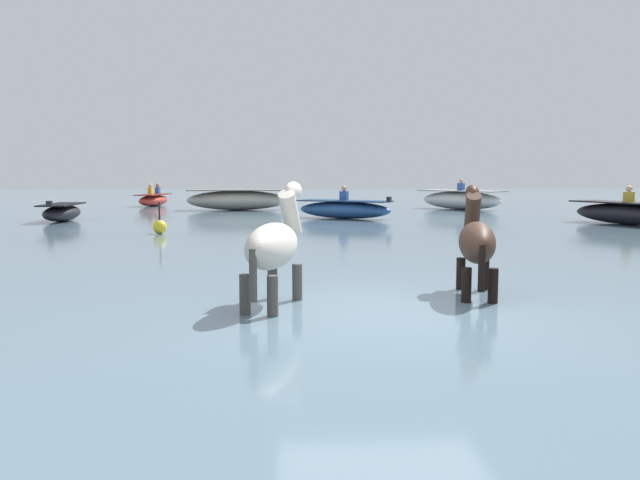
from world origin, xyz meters
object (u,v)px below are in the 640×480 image
Objects in this scene: horse_lead_dark_bay at (476,245)px; channel_buoy at (160,227)px; boat_mid_channel at (345,209)px; boat_far_offshore at (461,200)px; boat_near_starboard at (237,200)px; boat_far_inshore at (153,200)px; boat_mid_outer at (62,212)px; horse_trailing_pinto at (274,249)px; boat_distant_west at (629,213)px.

channel_buoy is (-5.46, 8.29, -0.44)m from horse_lead_dark_bay.
boat_mid_channel is 7.23m from channel_buoy.
boat_far_offshore is 1.13× the size of boat_mid_channel.
channel_buoy is (-1.14, -10.31, -0.23)m from boat_near_starboard.
boat_far_inshore is (-13.30, 3.42, -0.11)m from boat_far_offshore.
channel_buoy is at bearing -96.32° from boat_near_starboard.
horse_lead_dark_bay is at bearing -53.76° from boat_mid_outer.
boat_far_offshore is (7.38, 19.14, -0.25)m from horse_trailing_pinto.
boat_near_starboard is 1.24× the size of boat_mid_channel.
horse_trailing_pinto is at bearing -62.65° from boat_mid_outer.
boat_mid_channel is at bearing 159.71° from boat_distant_west.
horse_trailing_pinto is (-2.47, -0.54, 0.03)m from horse_lead_dark_bay.
channel_buoy is (-10.37, -10.32, -0.21)m from boat_far_offshore.
boat_mid_outer is (-5.02, -5.86, -0.14)m from boat_near_starboard.
boat_mid_channel reaches higher than boat_near_starboard.
horse_lead_dark_bay is 13.46m from boat_mid_channel.
boat_distant_west is at bearing 47.45° from horse_trailing_pinto.
boat_distant_west is at bearing -34.16° from boat_near_starboard.
boat_far_inshore reaches higher than boat_mid_outer.
boat_distant_west is 19.75m from boat_far_inshore.
boat_far_offshore is 13.73m from boat_far_inshore.
boat_far_offshore is 4.75× the size of channel_buoy.
horse_trailing_pinto reaches higher than boat_far_inshore.
boat_mid_outer is at bearing 131.07° from channel_buoy.
boat_near_starboard is 10.37m from channel_buoy.
boat_far_offshore is 1.37× the size of boat_far_inshore.
horse_lead_dark_bay is 0.48× the size of boat_far_offshore.
boat_far_inshore is (-8.39, 22.02, -0.33)m from horse_lead_dark_bay.
horse_trailing_pinto is at bearing -75.30° from boat_far_inshore.
boat_far_inshore is at bearing 102.04° from channel_buoy.
boat_far_offshore reaches higher than boat_near_starboard.
boat_mid_outer is at bearing -157.62° from boat_far_offshore.
horse_lead_dark_bay is 0.97× the size of horse_trailing_pinto.
boat_mid_channel is at bearing 4.59° from boat_mid_outer.
boat_far_offshore is 8.57m from boat_distant_west.
boat_far_offshore is (4.91, 18.60, -0.22)m from horse_lead_dark_bay.
boat_distant_west is 13.28m from channel_buoy.
horse_lead_dark_bay is at bearing 12.24° from horse_trailing_pinto.
boat_far_offshore reaches higher than boat_distant_west.
horse_lead_dark_bay reaches higher than boat_near_starboard.
boat_far_inshore is (-5.92, 22.56, -0.36)m from horse_trailing_pinto.
channel_buoy is at bearing -135.14° from boat_far_offshore.
boat_mid_outer is at bearing 126.24° from horse_lead_dark_bay.
boat_distant_west is at bearing -71.42° from boat_far_offshore.
horse_lead_dark_bay is 2.26× the size of channel_buoy.
horse_lead_dark_bay reaches higher than boat_distant_west.
boat_mid_outer is at bearing 117.35° from horse_trailing_pinto.
horse_lead_dark_bay is 0.54× the size of boat_mid_channel.
horse_trailing_pinto is 9.33m from channel_buoy.
boat_mid_channel is at bearing 45.63° from channel_buoy.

